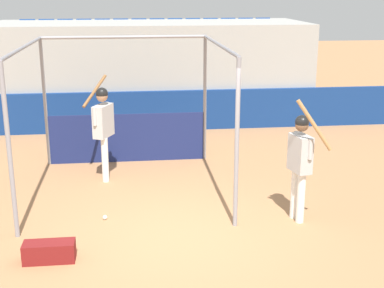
{
  "coord_description": "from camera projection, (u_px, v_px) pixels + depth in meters",
  "views": [
    {
      "loc": [
        -0.59,
        -7.34,
        3.61
      ],
      "look_at": [
        0.44,
        1.53,
        1.0
      ],
      "focal_mm": 50.0,
      "sensor_mm": 36.0,
      "label": 1
    }
  ],
  "objects": [
    {
      "name": "bleacher_section",
      "position": [
        151.0,
        70.0,
        15.31
      ],
      "size": [
        8.7,
        3.2,
        2.73
      ],
      "color": "#9E9E99",
      "rests_on": "ground"
    },
    {
      "name": "player_waiting",
      "position": [
        300.0,
        158.0,
        8.37
      ],
      "size": [
        0.57,
        0.72,
        2.06
      ],
      "rotation": [
        0.0,
        0.0,
        -1.36
      ],
      "color": "white",
      "rests_on": "ground"
    },
    {
      "name": "equipment_bag",
      "position": [
        49.0,
        252.0,
        7.32
      ],
      "size": [
        0.7,
        0.28,
        0.28
      ],
      "color": "maroon",
      "rests_on": "ground"
    },
    {
      "name": "baseball",
      "position": [
        105.0,
        217.0,
        8.67
      ],
      "size": [
        0.07,
        0.07,
        0.07
      ],
      "color": "white",
      "rests_on": "ground"
    },
    {
      "name": "outfield_wall",
      "position": [
        154.0,
        111.0,
        13.96
      ],
      "size": [
        24.0,
        0.12,
        1.05
      ],
      "color": "navy",
      "rests_on": "ground"
    },
    {
      "name": "ground_plane",
      "position": [
        175.0,
        237.0,
        8.08
      ],
      "size": [
        60.0,
        60.0,
        0.0
      ],
      "primitive_type": "plane",
      "color": "#A8754C"
    },
    {
      "name": "batting_cage",
      "position": [
        126.0,
        116.0,
        10.59
      ],
      "size": [
        3.41,
        3.57,
        2.69
      ],
      "color": "gray",
      "rests_on": "ground"
    },
    {
      "name": "player_batter",
      "position": [
        103.0,
        124.0,
        10.21
      ],
      "size": [
        0.6,
        0.98,
        1.97
      ],
      "rotation": [
        0.0,
        0.0,
        1.14
      ],
      "color": "white",
      "rests_on": "ground"
    }
  ]
}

